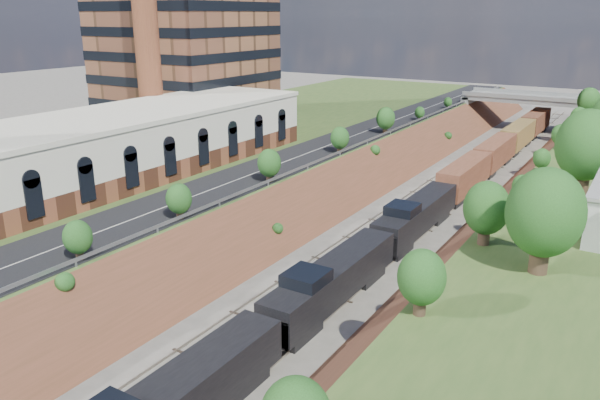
# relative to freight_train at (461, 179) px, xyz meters

# --- Properties ---
(platform_left) EXTENTS (44.00, 180.00, 5.00)m
(platform_left) POSITION_rel_freight_train_xyz_m (-35.60, -10.09, 0.02)
(platform_left) COLOR #3A5623
(platform_left) RESTS_ON ground
(embankment_left) EXTENTS (10.00, 180.00, 10.00)m
(embankment_left) POSITION_rel_freight_train_xyz_m (-13.60, -10.09, -2.48)
(embankment_left) COLOR brown
(embankment_left) RESTS_ON ground
(embankment_right) EXTENTS (10.00, 180.00, 10.00)m
(embankment_right) POSITION_rel_freight_train_xyz_m (8.40, -10.09, -2.48)
(embankment_right) COLOR brown
(embankment_right) RESTS_ON ground
(rail_left_track) EXTENTS (1.58, 180.00, 0.18)m
(rail_left_track) POSITION_rel_freight_train_xyz_m (-5.20, -10.09, -2.39)
(rail_left_track) COLOR gray
(rail_left_track) RESTS_ON ground
(rail_right_track) EXTENTS (1.58, 180.00, 0.18)m
(rail_right_track) POSITION_rel_freight_train_xyz_m (0.00, -10.09, -2.39)
(rail_right_track) COLOR gray
(rail_right_track) RESTS_ON ground
(road) EXTENTS (8.00, 180.00, 0.10)m
(road) POSITION_rel_freight_train_xyz_m (-18.10, -10.09, 2.57)
(road) COLOR black
(road) RESTS_ON platform_left
(guardrail) EXTENTS (0.10, 171.00, 0.70)m
(guardrail) POSITION_rel_freight_train_xyz_m (-14.00, -10.29, 3.07)
(guardrail) COLOR #99999E
(guardrail) RESTS_ON platform_left
(commercial_building) EXTENTS (14.30, 62.30, 7.00)m
(commercial_building) POSITION_rel_freight_train_xyz_m (-30.60, -32.09, 6.03)
(commercial_building) COLOR brown
(commercial_building) RESTS_ON platform_left
(overpass) EXTENTS (24.50, 8.30, 7.40)m
(overpass) POSITION_rel_freight_train_xyz_m (-2.60, 51.91, 2.44)
(overpass) COLOR gray
(overpass) RESTS_ON ground
(tree_right_large) EXTENTS (5.25, 5.25, 7.61)m
(tree_right_large) POSITION_rel_freight_train_xyz_m (14.40, -30.09, 6.91)
(tree_right_large) COLOR #473323
(tree_right_large) RESTS_ON platform_right
(tree_left_crest) EXTENTS (2.45, 2.45, 3.55)m
(tree_left_crest) POSITION_rel_freight_train_xyz_m (-14.40, -50.09, 4.56)
(tree_left_crest) COLOR #473323
(tree_left_crest) RESTS_ON platform_left
(freight_train) EXTENTS (2.89, 116.81, 4.55)m
(freight_train) POSITION_rel_freight_train_xyz_m (0.00, 0.00, 0.00)
(freight_train) COLOR black
(freight_train) RESTS_ON ground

